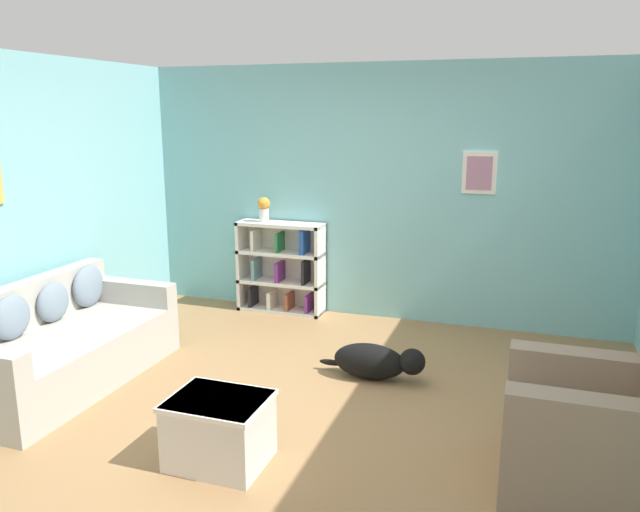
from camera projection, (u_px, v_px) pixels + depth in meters
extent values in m
plane|color=#997047|center=(302.00, 406.00, 4.61)|extent=(14.00, 14.00, 0.00)
cube|color=#7AB7BC|center=(378.00, 194.00, 6.39)|extent=(5.60, 0.10, 2.60)
cube|color=silver|center=(479.00, 173.00, 5.96)|extent=(0.32, 0.02, 0.40)
cube|color=#A37089|center=(479.00, 173.00, 5.95)|extent=(0.24, 0.01, 0.32)
cube|color=#7AB7BC|center=(11.00, 214.00, 5.12)|extent=(0.10, 5.00, 2.60)
cube|color=#ADA89E|center=(64.00, 358.00, 4.96)|extent=(0.93, 1.89, 0.41)
cube|color=#ADA89E|center=(21.00, 306.00, 4.99)|extent=(0.16, 1.89, 0.37)
cube|color=#ADA89E|center=(128.00, 292.00, 5.69)|extent=(0.93, 0.16, 0.21)
ellipsoid|color=slate|center=(11.00, 318.00, 4.76)|extent=(0.14, 0.35, 0.35)
ellipsoid|color=slate|center=(53.00, 302.00, 5.16)|extent=(0.14, 0.34, 0.34)
ellipsoid|color=slate|center=(88.00, 286.00, 5.57)|extent=(0.14, 0.38, 0.38)
cube|color=silver|center=(243.00, 264.00, 6.84)|extent=(0.04, 0.29, 0.98)
cube|color=silver|center=(320.00, 271.00, 6.55)|extent=(0.04, 0.29, 0.98)
cube|color=silver|center=(285.00, 265.00, 6.82)|extent=(0.93, 0.02, 0.98)
cube|color=silver|center=(281.00, 309.00, 6.80)|extent=(0.93, 0.29, 0.04)
cube|color=silver|center=(281.00, 282.00, 6.73)|extent=(0.93, 0.29, 0.04)
cube|color=silver|center=(281.00, 253.00, 6.66)|extent=(0.93, 0.29, 0.04)
cube|color=silver|center=(280.00, 224.00, 6.59)|extent=(0.93, 0.29, 0.04)
cube|color=black|center=(253.00, 296.00, 6.87)|extent=(0.03, 0.21, 0.23)
cube|color=#60939E|center=(257.00, 269.00, 6.78)|extent=(0.04, 0.21, 0.22)
cube|color=silver|center=(256.00, 240.00, 6.71)|extent=(0.03, 0.21, 0.22)
cube|color=silver|center=(272.00, 300.00, 6.80)|extent=(0.04, 0.21, 0.20)
cube|color=#7A2D84|center=(280.00, 271.00, 6.70)|extent=(0.04, 0.21, 0.21)
cube|color=#287A3D|center=(280.00, 242.00, 6.62)|extent=(0.03, 0.21, 0.20)
cube|color=brown|center=(290.00, 302.00, 6.74)|extent=(0.04, 0.21, 0.20)
cube|color=black|center=(306.00, 272.00, 6.60)|extent=(0.03, 0.21, 0.25)
cube|color=#234C9E|center=(305.00, 241.00, 6.53)|extent=(0.05, 0.21, 0.26)
cube|color=#7A2D84|center=(309.00, 303.00, 6.66)|extent=(0.03, 0.21, 0.21)
cube|color=gray|center=(586.00, 448.00, 3.58)|extent=(0.92, 0.85, 0.47)
cube|color=gray|center=(598.00, 419.00, 3.19)|extent=(0.92, 0.18, 0.22)
cube|color=gray|center=(588.00, 369.00, 3.82)|extent=(0.92, 0.18, 0.22)
cube|color=silver|center=(219.00, 431.00, 3.82)|extent=(0.57, 0.46, 0.43)
cube|color=white|center=(218.00, 401.00, 3.77)|extent=(0.59, 0.48, 0.03)
ellipsoid|color=black|center=(369.00, 361.00, 5.06)|extent=(0.59, 0.26, 0.29)
sphere|color=black|center=(412.00, 362.00, 4.94)|extent=(0.21, 0.21, 0.21)
ellipsoid|color=black|center=(330.00, 362.00, 5.22)|extent=(0.20, 0.05, 0.05)
cylinder|color=silver|center=(264.00, 215.00, 6.63)|extent=(0.10, 0.10, 0.14)
sphere|color=orange|center=(264.00, 203.00, 6.60)|extent=(0.13, 0.13, 0.13)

